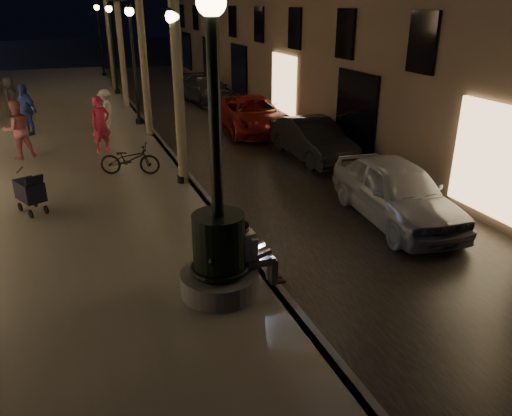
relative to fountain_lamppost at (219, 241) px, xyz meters
name	(u,v)px	position (x,y,z in m)	size (l,w,h in m)	color
ground	(151,133)	(1.00, 13.00, -1.21)	(120.00, 120.00, 0.00)	black
cobble_lane	(221,127)	(4.00, 13.00, -1.20)	(6.00, 45.00, 0.02)	black
promenade	(47,139)	(-3.00, 13.00, -1.11)	(8.00, 45.00, 0.20)	slate
curb_strip	(151,130)	(1.00, 13.00, -1.11)	(0.25, 45.00, 0.20)	#59595B
fountain_lamppost	(219,241)	(0.00, 0.00, 0.00)	(1.40, 1.40, 5.21)	#59595B
seated_man_laptop	(252,251)	(0.61, 0.00, -0.31)	(0.95, 0.32, 1.32)	gray
lamp_curb_a	(176,74)	(0.70, 6.00, 2.02)	(0.36, 0.36, 4.81)	black
lamp_curb_b	(133,49)	(0.70, 14.00, 2.02)	(0.36, 0.36, 4.81)	black
lamp_curb_c	(112,37)	(0.70, 22.00, 2.02)	(0.36, 0.36, 4.81)	black
lamp_curb_d	(99,30)	(0.70, 30.00, 2.02)	(0.36, 0.36, 4.81)	black
stroller	(30,191)	(-3.22, 5.11, -0.44)	(0.76, 1.10, 1.14)	black
car_front	(396,191)	(5.08, 1.96, -0.46)	(1.78, 4.41, 1.50)	#AAADB2
car_second	(313,139)	(5.53, 7.33, -0.53)	(1.45, 4.15, 1.37)	black
car_third	(252,114)	(5.00, 11.76, -0.51)	(2.34, 5.07, 1.41)	maroon
car_rear	(207,90)	(5.00, 18.56, -0.53)	(1.90, 4.68, 1.36)	#323137
pedestrian_red	(101,124)	(-1.11, 10.09, -0.06)	(0.69, 0.45, 1.90)	#D42A51
pedestrian_pink	(17,130)	(-3.71, 10.28, -0.06)	(0.93, 0.72, 1.90)	#C26674
pedestrian_white	(106,109)	(-0.64, 13.61, -0.23)	(1.02, 0.58, 1.57)	white
pedestrian_blue	(26,109)	(-3.59, 13.63, -0.04)	(1.14, 0.47, 1.94)	#283E93
pedestrian_dark	(10,97)	(-4.38, 17.31, -0.11)	(0.88, 0.57, 1.79)	#313035
bicycle	(130,159)	(-0.57, 7.27, -0.55)	(0.62, 1.78, 0.93)	black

